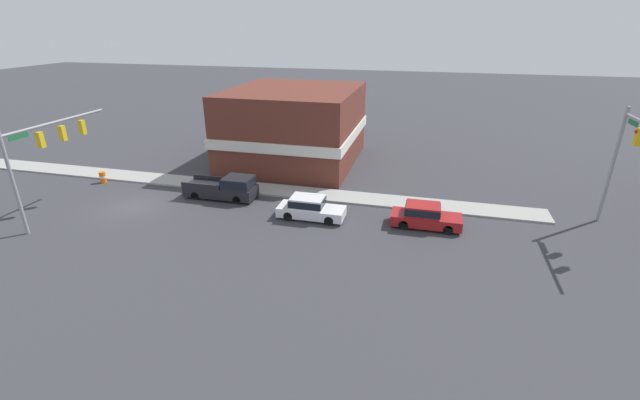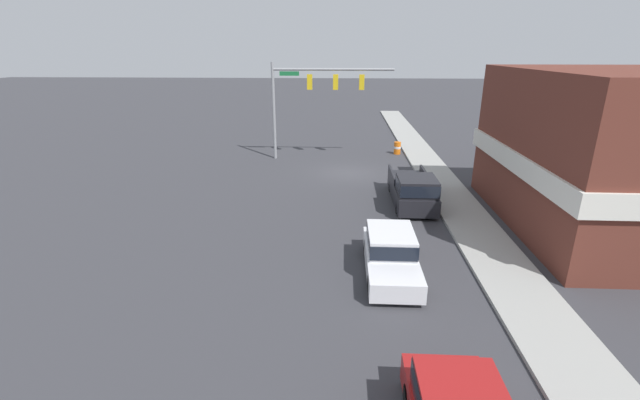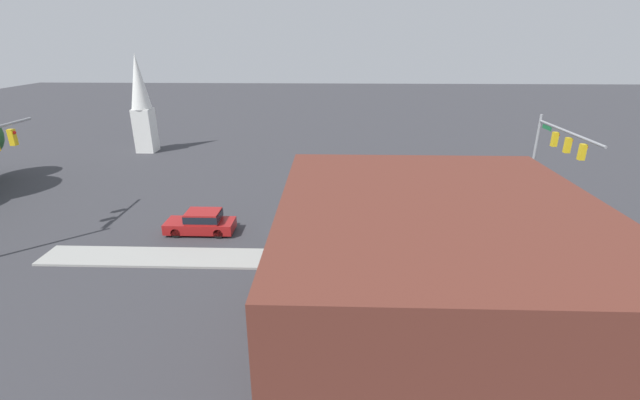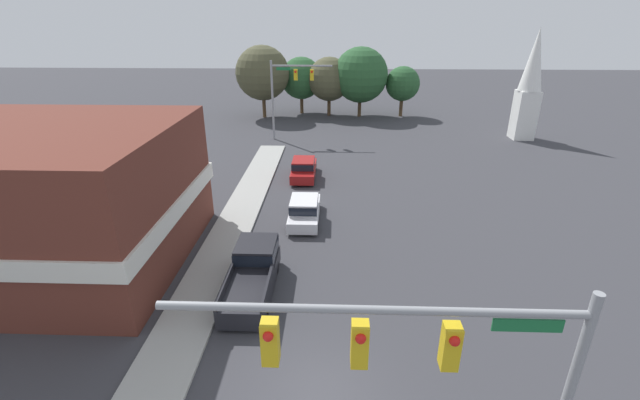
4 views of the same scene
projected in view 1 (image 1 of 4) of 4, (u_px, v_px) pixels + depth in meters
The scene contains 9 objects.
ground_plane at pixel (133, 207), 32.07m from camera, with size 200.00×200.00×0.00m, color #38383D.
sidewalk_curb at pixel (174, 180), 37.14m from camera, with size 2.40×60.00×0.14m.
near_signal_assembly at pixel (46, 145), 28.69m from camera, with size 8.73×0.49×6.99m.
far_signal_assembly at pixel (630, 149), 26.11m from camera, with size 6.16×0.49×7.94m.
car_lead at pixel (310, 207), 29.96m from camera, with size 1.80×4.70×1.58m.
car_second_ahead at pixel (425, 215), 28.70m from camera, with size 1.83×4.63×1.60m.
pickup_truck_parked at pixel (227, 187), 33.27m from camera, with size 1.97×5.63×1.84m.
construction_barrel at pixel (103, 177), 36.68m from camera, with size 0.54×0.54×0.96m.
corner_brick_building at pixel (294, 126), 41.25m from camera, with size 13.37×11.99×7.05m.
Camera 1 is at (24.96, 20.92, 12.89)m, focal length 24.00 mm.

